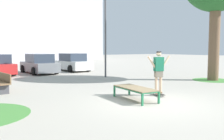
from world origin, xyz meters
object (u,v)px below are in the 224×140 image
Objects in this scene: skateboard at (158,94)px; skate_box at (135,89)px; skater at (159,69)px; light_post at (105,19)px; car_grey at (39,64)px; car_white at (72,63)px.

skate_box is at bearing -176.16° from skateboard.
skateboard is (1.29, 0.09, -0.34)m from skate_box.
light_post is at bearing 74.90° from skater.
skateboard is at bearing -85.02° from car_grey.
skate_box is at bearing -114.66° from light_post.
light_post is (3.07, 6.69, 3.41)m from skate_box.
skateboard is at bearing -107.58° from skater.
skate_box is 8.11m from light_post.
light_post is at bearing -92.25° from car_white.
car_grey is at bearing 94.98° from skater.
skateboard is 0.14× the size of light_post.
car_white reaches higher than skateboard.
car_white is at bearing 74.99° from skate_box.
skate_box is 1.45m from skater.
skater is 0.29× the size of light_post.
skateboard is 11.72m from car_grey.
skateboard is 0.19× the size of car_grey.
skate_box is at bearing -176.09° from skater.
car_white is 6.41m from light_post.
skater is 0.39× the size of car_white.
skateboard is 0.19× the size of car_white.
car_white is at bearing 9.96° from car_grey.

